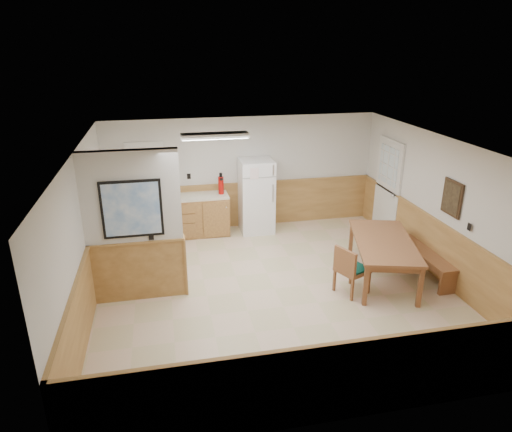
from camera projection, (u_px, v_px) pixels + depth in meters
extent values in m
plane|color=beige|center=(274.00, 289.00, 7.89)|extent=(6.00, 6.00, 0.00)
cube|color=white|center=(277.00, 146.00, 6.99)|extent=(6.00, 6.00, 0.02)
cube|color=silver|center=(243.00, 173.00, 10.18)|extent=(6.00, 0.02, 2.50)
cube|color=silver|center=(441.00, 209.00, 8.02)|extent=(0.02, 6.00, 2.50)
cube|color=silver|center=(83.00, 237.00, 6.87)|extent=(0.02, 6.00, 2.50)
cube|color=#B88A49|center=(243.00, 205.00, 10.43)|extent=(6.00, 0.04, 1.00)
cube|color=#B88A49|center=(434.00, 248.00, 8.28)|extent=(0.04, 6.00, 1.00)
cube|color=#B88A49|center=(91.00, 280.00, 7.14)|extent=(0.04, 6.00, 1.00)
cube|color=silver|center=(131.00, 198.00, 7.02)|extent=(1.50, 0.15, 1.50)
cube|color=#B88A49|center=(139.00, 270.00, 7.46)|extent=(1.50, 0.17, 1.00)
cube|color=black|center=(132.00, 209.00, 6.98)|extent=(0.92, 0.03, 0.92)
cube|color=white|center=(132.00, 209.00, 6.97)|extent=(0.84, 0.01, 0.84)
cube|color=#AD813D|center=(196.00, 216.00, 9.97)|extent=(1.40, 0.60, 0.86)
cube|color=#AD813D|center=(127.00, 221.00, 9.69)|extent=(0.06, 0.60, 0.86)
cube|color=#AD813D|center=(163.00, 218.00, 9.83)|extent=(0.06, 0.60, 0.86)
cube|color=beige|center=(177.00, 198.00, 9.74)|extent=(2.20, 0.60, 0.04)
cube|color=beige|center=(176.00, 190.00, 9.99)|extent=(2.20, 0.02, 0.10)
cube|color=silver|center=(387.00, 189.00, 9.83)|extent=(0.05, 1.02, 2.15)
cube|color=silver|center=(387.00, 189.00, 9.83)|extent=(0.04, 0.90, 2.05)
cube|color=silver|center=(388.00, 165.00, 9.63)|extent=(0.02, 0.76, 0.80)
cube|color=silver|center=(145.00, 165.00, 9.66)|extent=(0.80, 0.03, 1.00)
cube|color=silver|center=(145.00, 165.00, 9.64)|extent=(0.70, 0.01, 0.90)
cube|color=#312113|center=(452.00, 198.00, 7.63)|extent=(0.03, 0.50, 0.60)
cube|color=black|center=(451.00, 198.00, 7.63)|extent=(0.01, 0.42, 0.52)
cube|color=silver|center=(215.00, 135.00, 8.05)|extent=(1.20, 0.30, 0.08)
cube|color=white|center=(215.00, 138.00, 8.06)|extent=(1.15, 0.25, 0.01)
cube|color=white|center=(256.00, 196.00, 10.04)|extent=(0.72, 0.70, 1.63)
cube|color=silver|center=(273.00, 170.00, 9.53)|extent=(0.03, 0.02, 0.21)
cube|color=silver|center=(273.00, 193.00, 9.71)|extent=(0.03, 0.02, 0.38)
cube|color=brown|center=(384.00, 242.00, 7.98)|extent=(1.47, 2.14, 0.05)
cube|color=brown|center=(384.00, 246.00, 8.00)|extent=(1.34, 2.02, 0.10)
cube|color=brown|center=(366.00, 286.00, 7.28)|extent=(0.09, 0.09, 0.70)
cube|color=brown|center=(351.00, 239.00, 8.99)|extent=(0.09, 0.09, 0.70)
cube|color=brown|center=(420.00, 288.00, 7.23)|extent=(0.09, 0.09, 0.70)
cube|color=brown|center=(395.00, 241.00, 8.94)|extent=(0.09, 0.09, 0.70)
cube|color=brown|center=(425.00, 253.00, 8.25)|extent=(0.38, 1.58, 0.05)
cube|color=brown|center=(447.00, 284.00, 7.65)|extent=(0.33, 0.07, 0.40)
cube|color=brown|center=(403.00, 247.00, 9.00)|extent=(0.33, 0.07, 0.40)
cube|color=brown|center=(352.00, 270.00, 7.64)|extent=(0.61, 0.61, 0.06)
cube|color=#0D4233|center=(353.00, 267.00, 7.63)|extent=(0.56, 0.56, 0.03)
cube|color=brown|center=(345.00, 261.00, 7.45)|extent=(0.24, 0.44, 0.40)
cube|color=#0D4233|center=(336.00, 264.00, 7.34)|extent=(0.18, 0.38, 0.34)
cube|color=brown|center=(352.00, 290.00, 7.46)|extent=(0.05, 0.05, 0.39)
cube|color=brown|center=(334.00, 280.00, 7.77)|extent=(0.05, 0.05, 0.39)
cube|color=brown|center=(369.00, 283.00, 7.68)|extent=(0.05, 0.05, 0.39)
cube|color=brown|center=(351.00, 274.00, 7.99)|extent=(0.05, 0.05, 0.39)
cylinder|color=#AC0C09|center=(221.00, 185.00, 9.85)|extent=(0.13, 0.13, 0.38)
cylinder|color=black|center=(221.00, 175.00, 9.77)|extent=(0.06, 0.06, 0.09)
cylinder|color=green|center=(142.00, 193.00, 9.58)|extent=(0.07, 0.07, 0.23)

